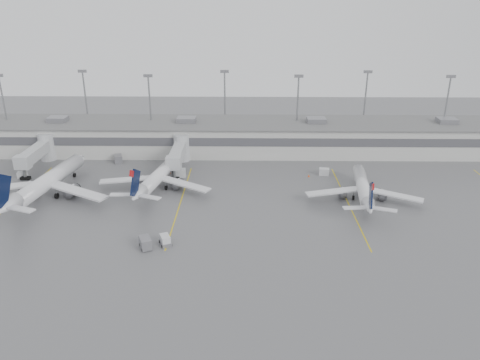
{
  "coord_description": "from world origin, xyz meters",
  "views": [
    {
      "loc": [
        -3.78,
        -64.89,
        40.81
      ],
      "look_at": [
        -5.05,
        24.0,
        5.0
      ],
      "focal_mm": 35.0,
      "sensor_mm": 36.0,
      "label": 1
    }
  ],
  "objects_px": {
    "jet_mid_left": "(158,176)",
    "jet_mid_right": "(363,188)",
    "baggage_tug": "(165,241)",
    "jet_far_left": "(46,182)"
  },
  "relations": [
    {
      "from": "jet_far_left",
      "to": "jet_mid_right",
      "type": "xyz_separation_m",
      "value": [
        67.05,
        -0.49,
        -0.67
      ]
    },
    {
      "from": "jet_mid_left",
      "to": "jet_mid_right",
      "type": "distance_m",
      "value": 44.51
    },
    {
      "from": "jet_far_left",
      "to": "jet_mid_left",
      "type": "xyz_separation_m",
      "value": [
        22.87,
        4.92,
        -0.51
      ]
    },
    {
      "from": "jet_mid_left",
      "to": "baggage_tug",
      "type": "height_order",
      "value": "jet_mid_left"
    },
    {
      "from": "jet_mid_left",
      "to": "jet_mid_right",
      "type": "bearing_deg",
      "value": 3.8
    },
    {
      "from": "jet_mid_left",
      "to": "jet_mid_right",
      "type": "relative_size",
      "value": 1.05
    },
    {
      "from": "jet_far_left",
      "to": "jet_mid_right",
      "type": "distance_m",
      "value": 67.05
    },
    {
      "from": "jet_mid_left",
      "to": "jet_mid_right",
      "type": "xyz_separation_m",
      "value": [
        44.18,
        -5.41,
        -0.16
      ]
    },
    {
      "from": "baggage_tug",
      "to": "jet_mid_right",
      "type": "bearing_deg",
      "value": 3.4
    },
    {
      "from": "jet_mid_left",
      "to": "baggage_tug",
      "type": "distance_m",
      "value": 25.72
    }
  ]
}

